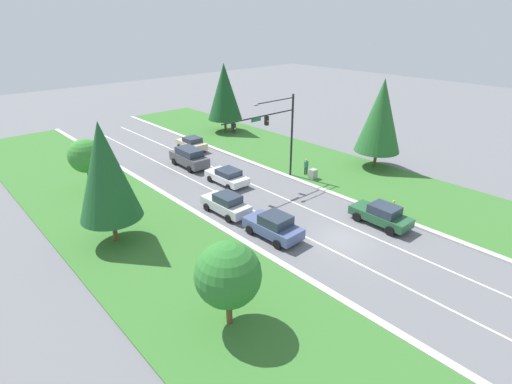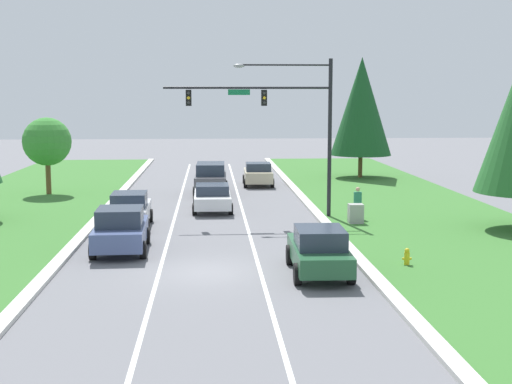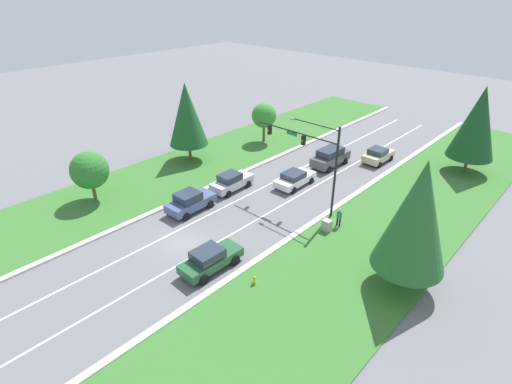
% 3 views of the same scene
% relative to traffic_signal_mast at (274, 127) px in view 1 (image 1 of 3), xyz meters
% --- Properties ---
extents(ground_plane, '(160.00, 160.00, 0.00)m').
position_rel_traffic_signal_mast_xyz_m(ground_plane, '(-3.72, -11.08, -5.41)').
color(ground_plane, slate).
extents(curb_strip_right, '(0.50, 90.00, 0.15)m').
position_rel_traffic_signal_mast_xyz_m(curb_strip_right, '(1.93, -11.08, -5.33)').
color(curb_strip_right, beige).
rests_on(curb_strip_right, ground_plane).
extents(curb_strip_left, '(0.50, 90.00, 0.15)m').
position_rel_traffic_signal_mast_xyz_m(curb_strip_left, '(-9.37, -11.08, -5.33)').
color(curb_strip_left, beige).
rests_on(curb_strip_left, ground_plane).
extents(grass_verge_right, '(10.00, 90.00, 0.08)m').
position_rel_traffic_signal_mast_xyz_m(grass_verge_right, '(7.18, -11.08, -5.37)').
color(grass_verge_right, '#38702D').
rests_on(grass_verge_right, ground_plane).
extents(grass_verge_left, '(10.00, 90.00, 0.08)m').
position_rel_traffic_signal_mast_xyz_m(grass_verge_left, '(-14.62, -11.08, -5.37)').
color(grass_verge_left, '#38702D').
rests_on(grass_verge_left, ground_plane).
extents(lane_stripe_inner_left, '(0.14, 81.00, 0.01)m').
position_rel_traffic_signal_mast_xyz_m(lane_stripe_inner_left, '(-5.52, -11.08, -5.40)').
color(lane_stripe_inner_left, white).
rests_on(lane_stripe_inner_left, ground_plane).
extents(lane_stripe_inner_right, '(0.14, 81.00, 0.01)m').
position_rel_traffic_signal_mast_xyz_m(lane_stripe_inner_right, '(-1.92, -11.08, -5.40)').
color(lane_stripe_inner_right, white).
rests_on(lane_stripe_inner_right, ground_plane).
extents(traffic_signal_mast, '(8.49, 0.41, 8.09)m').
position_rel_traffic_signal_mast_xyz_m(traffic_signal_mast, '(0.00, 0.00, 0.00)').
color(traffic_signal_mast, black).
rests_on(traffic_signal_mast, ground_plane).
extents(white_sedan, '(2.16, 4.58, 1.48)m').
position_rel_traffic_signal_mast_xyz_m(white_sedan, '(-3.57, 2.58, -4.65)').
color(white_sedan, white).
rests_on(white_sedan, ground_plane).
extents(forest_sedan, '(2.10, 4.70, 1.69)m').
position_rel_traffic_signal_mast_xyz_m(forest_sedan, '(0.11, -11.69, -4.55)').
color(forest_sedan, '#235633').
rests_on(forest_sedan, ground_plane).
extents(slate_blue_sedan, '(2.27, 4.53, 1.81)m').
position_rel_traffic_signal_mast_xyz_m(slate_blue_sedan, '(-7.28, -7.52, -4.51)').
color(slate_blue_sedan, '#475684').
rests_on(slate_blue_sedan, ground_plane).
extents(graphite_suv, '(2.21, 5.01, 2.03)m').
position_rel_traffic_signal_mast_xyz_m(graphite_suv, '(-3.64, 8.93, -4.36)').
color(graphite_suv, '#4C4C51').
rests_on(graphite_suv, ground_plane).
extents(champagne_sedan, '(2.15, 4.17, 1.61)m').
position_rel_traffic_signal_mast_xyz_m(champagne_sedan, '(-0.32, 13.49, -4.59)').
color(champagne_sedan, beige).
rests_on(champagne_sedan, ground_plane).
extents(silver_sedan, '(2.05, 4.52, 1.72)m').
position_rel_traffic_signal_mast_xyz_m(silver_sedan, '(-7.49, -2.28, -4.55)').
color(silver_sedan, silver).
rests_on(silver_sedan, ground_plane).
extents(utility_cabinet, '(0.70, 0.60, 1.01)m').
position_rel_traffic_signal_mast_xyz_m(utility_cabinet, '(3.38, -2.11, -4.90)').
color(utility_cabinet, '#9E9E99').
rests_on(utility_cabinet, ground_plane).
extents(pedestrian, '(0.40, 0.25, 1.69)m').
position_rel_traffic_signal_mast_xyz_m(pedestrian, '(3.73, -0.89, -4.47)').
color(pedestrian, black).
rests_on(pedestrian, ground_plane).
extents(fire_hydrant, '(0.34, 0.20, 0.70)m').
position_rel_traffic_signal_mast_xyz_m(fire_hydrant, '(3.50, -10.80, -5.07)').
color(fire_hydrant, gold).
rests_on(fire_hydrant, ground_plane).
extents(conifer_near_right_tree, '(4.60, 4.60, 9.17)m').
position_rel_traffic_signal_mast_xyz_m(conifer_near_right_tree, '(10.79, -4.25, 0.08)').
color(conifer_near_right_tree, brown).
rests_on(conifer_near_right_tree, ground_plane).
extents(oak_near_left_tree, '(3.38, 3.38, 4.75)m').
position_rel_traffic_signal_mast_xyz_m(oak_near_left_tree, '(-15.17, -12.36, -2.36)').
color(oak_near_left_tree, brown).
rests_on(oak_near_left_tree, ground_plane).
extents(conifer_far_right_tree, '(4.58, 4.58, 9.11)m').
position_rel_traffic_signal_mast_xyz_m(conifer_far_right_tree, '(7.73, 17.35, 0.04)').
color(conifer_far_right_tree, brown).
rests_on(conifer_far_right_tree, ground_plane).
extents(oak_far_left_tree, '(3.02, 3.02, 4.90)m').
position_rel_traffic_signal_mast_xyz_m(oak_far_left_tree, '(-13.87, 9.50, -2.04)').
color(oak_far_left_tree, brown).
rests_on(oak_far_left_tree, ground_plane).
extents(conifer_mid_left_tree, '(4.21, 4.21, 8.70)m').
position_rel_traffic_signal_mast_xyz_m(conifer_mid_left_tree, '(-16.02, -0.50, -0.08)').
color(conifer_mid_left_tree, brown).
rests_on(conifer_mid_left_tree, ground_plane).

